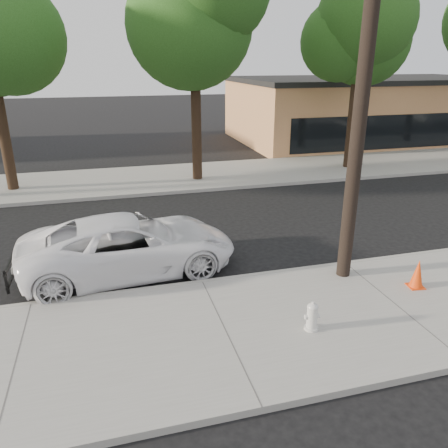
# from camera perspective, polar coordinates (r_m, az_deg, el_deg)

# --- Properties ---
(ground) EXTENTS (120.00, 120.00, 0.00)m
(ground) POSITION_cam_1_polar(r_m,az_deg,el_deg) (12.97, -4.90, -3.77)
(ground) COLOR black
(ground) RESTS_ON ground
(near_sidewalk) EXTENTS (90.00, 4.40, 0.15)m
(near_sidewalk) POSITION_cam_1_polar(r_m,az_deg,el_deg) (9.27, 0.19, -14.06)
(near_sidewalk) COLOR gray
(near_sidewalk) RESTS_ON ground
(far_sidewalk) EXTENTS (90.00, 5.00, 0.15)m
(far_sidewalk) POSITION_cam_1_polar(r_m,az_deg,el_deg) (20.91, -9.27, 5.83)
(far_sidewalk) COLOR gray
(far_sidewalk) RESTS_ON ground
(curb_near) EXTENTS (90.00, 0.12, 0.16)m
(curb_near) POSITION_cam_1_polar(r_m,az_deg,el_deg) (11.09, -2.87, -7.77)
(curb_near) COLOR #9E9B93
(curb_near) RESTS_ON ground
(building_main) EXTENTS (18.00, 10.00, 4.00)m
(building_main) POSITION_cam_1_polar(r_m,az_deg,el_deg) (33.17, 18.29, 13.93)
(building_main) COLOR tan
(building_main) RESTS_ON ground
(utility_pole) EXTENTS (1.40, 0.34, 9.00)m
(utility_pole) POSITION_cam_1_polar(r_m,az_deg,el_deg) (10.58, 17.64, 16.22)
(utility_pole) COLOR black
(utility_pole) RESTS_ON near_sidewalk
(tree_c) EXTENTS (4.96, 4.80, 9.55)m
(tree_c) POSITION_cam_1_polar(r_m,az_deg,el_deg) (19.79, -3.16, 25.20)
(tree_c) COLOR black
(tree_c) RESTS_ON far_sidewalk
(tree_d) EXTENTS (4.50, 4.35, 8.75)m
(tree_d) POSITION_cam_1_polar(r_m,az_deg,el_deg) (23.11, 18.05, 22.31)
(tree_d) COLOR black
(tree_d) RESTS_ON far_sidewalk
(police_cruiser) EXTENTS (5.76, 3.03, 1.55)m
(police_cruiser) POSITION_cam_1_polar(r_m,az_deg,el_deg) (11.77, -12.21, -2.70)
(police_cruiser) COLOR white
(police_cruiser) RESTS_ON ground
(fire_hydrant) EXTENTS (0.32, 0.29, 0.60)m
(fire_hydrant) POSITION_cam_1_polar(r_m,az_deg,el_deg) (9.27, 11.42, -11.80)
(fire_hydrant) COLOR silver
(fire_hydrant) RESTS_ON near_sidewalk
(traffic_cone) EXTENTS (0.42, 0.42, 0.72)m
(traffic_cone) POSITION_cam_1_polar(r_m,az_deg,el_deg) (11.61, 23.95, -5.99)
(traffic_cone) COLOR #F6420C
(traffic_cone) RESTS_ON near_sidewalk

